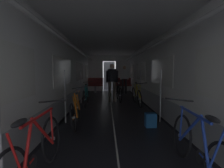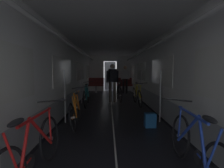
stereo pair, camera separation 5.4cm
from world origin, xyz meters
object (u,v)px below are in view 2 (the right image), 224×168
Objects in this scene: bench_seat_far_left at (96,84)px; bicycle_yellow at (137,96)px; bicycle_blue at (195,148)px; bicycle_black_in_aisle at (119,93)px; backpack_on_floor at (150,120)px; bicycle_red at (33,152)px; bicycle_orange at (75,110)px; person_cyclist_aisle at (113,79)px; person_standing_near_bench at (125,78)px; bicycle_teal at (86,96)px; bench_seat_far_right at (124,84)px.

bicycle_yellow is (1.94, -3.78, -0.19)m from bench_seat_far_left.
bicycle_blue is 5.39m from bicycle_black_in_aisle.
bicycle_yellow is at bearing 86.90° from backpack_on_floor.
bicycle_black_in_aisle is (1.41, 5.41, 0.00)m from bicycle_red.
bicycle_red is 1.00× the size of bicycle_black_in_aisle.
person_cyclist_aisle is at bearing 71.12° from bicycle_orange.
bench_seat_far_left is 6.17m from bicycle_orange.
bicycle_red is 8.18m from person_standing_near_bench.
bicycle_orange reaches higher than bicycle_teal.
bicycle_yellow is 3.12m from bicycle_orange.
bicycle_blue is 1.00× the size of bicycle_red.
bicycle_teal reaches higher than backpack_on_floor.
bench_seat_far_right is 8.24m from bicycle_blue.
bicycle_red is (-0.13, -8.30, -0.18)m from bench_seat_far_left.
person_cyclist_aisle is (0.96, -3.16, 0.45)m from bench_seat_far_left.
bench_seat_far_left reaches higher than bicycle_black_in_aisle.
bicycle_black_in_aisle is at bearing 98.58° from backpack_on_floor.
bicycle_yellow is 1.00× the size of bicycle_teal.
bench_seat_far_right is 3.30m from person_cyclist_aisle.
bicycle_black_in_aisle is (-0.52, -2.89, -0.18)m from bench_seat_far_right.
bicycle_orange reaches higher than backpack_on_floor.
person_standing_near_bench is at bearing 78.21° from bicycle_black_in_aisle.
bicycle_orange is at bearing -89.19° from bicycle_teal.
person_cyclist_aisle is at bearing -139.51° from bicycle_black_in_aisle.
backpack_on_floor is at bearing -74.21° from bench_seat_far_left.
bench_seat_far_left reaches higher than bicycle_yellow.
bicycle_yellow is 4.98× the size of backpack_on_floor.
bicycle_black_in_aisle is at bearing -101.79° from person_standing_near_bench.
bench_seat_far_right is at bearing 79.76° from bicycle_black_in_aisle.
bicycle_teal is (-1.90, -3.87, -0.19)m from bench_seat_far_right.
person_standing_near_bench is 6.05m from backpack_on_floor.
bench_seat_far_left is 0.58× the size of bicycle_orange.
person_standing_near_bench reaches higher than bicycle_blue.
person_standing_near_bench reaches higher than backpack_on_floor.
backpack_on_floor is (0.53, -3.48, -0.21)m from bicycle_black_in_aisle.
backpack_on_floor is at bearing -52.88° from bicycle_teal.
person_standing_near_bench is at bearing 76.30° from bicycle_red.
bench_seat_far_left is at bearing 88.59° from bicycle_teal.
bicycle_blue is 1.00× the size of bicycle_teal.
bicycle_red is at bearing -102.02° from person_cyclist_aisle.
bench_seat_far_left is 1.00× the size of bench_seat_far_right.
bicycle_black_in_aisle is (0.31, 0.27, -0.63)m from person_cyclist_aisle.
bicycle_orange is (-1.86, -6.16, -0.19)m from bench_seat_far_right.
bicycle_yellow reaches higher than bicycle_black_in_aisle.
backpack_on_floor is at bearing 44.94° from bicycle_red.
bicycle_teal is 1.00× the size of bicycle_black_in_aisle.
person_cyclist_aisle reaches higher than bench_seat_far_right.
bicycle_red is 2.74m from backpack_on_floor.
bicycle_teal is (-2.04, -0.09, 0.00)m from bicycle_yellow.
bench_seat_far_left reaches higher than backpack_on_floor.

